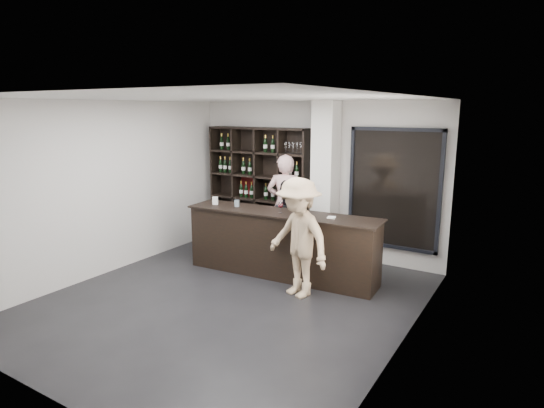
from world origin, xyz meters
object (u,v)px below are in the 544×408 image
Objects in this scene: wine_shelf at (259,188)px; taster_black at (286,223)px; customer at (298,238)px; taster_pink at (285,204)px; tasting_counter at (281,244)px.

wine_shelf reaches higher than taster_black.
customer is (0.85, -1.13, 0.13)m from taster_black.
taster_pink is at bearing 144.84° from customer.
taster_pink is at bearing 113.61° from tasting_counter.
taster_pink is 0.68m from taster_black.
tasting_counter is 1.86× the size of customer.
taster_pink reaches higher than tasting_counter.
taster_black reaches higher than tasting_counter.
customer is (0.63, -0.57, 0.34)m from tasting_counter.
customer is at bearing 112.10° from taster_black.
taster_black is 1.42m from customer.
wine_shelf is at bearing 155.30° from customer.
taster_black is (-0.22, 0.55, 0.22)m from tasting_counter.
taster_black is (1.05, -0.72, -0.43)m from wine_shelf.
taster_pink reaches higher than customer.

